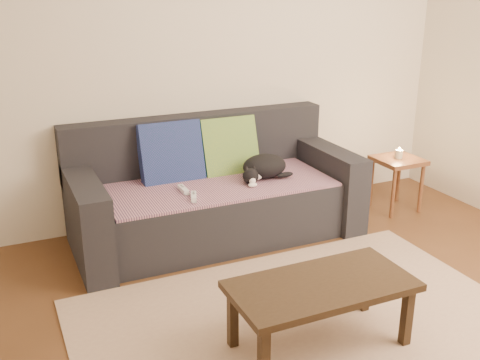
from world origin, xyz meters
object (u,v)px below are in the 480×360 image
object	(u,v)px
cat	(263,167)
wii_remote_a	(183,189)
side_table	(398,167)
wii_remote_b	(194,197)
sofa	(214,196)
coffee_table	(321,291)

from	to	relation	value
cat	wii_remote_a	bearing A→B (deg)	-173.38
side_table	wii_remote_b	bearing A→B (deg)	-175.53
wii_remote_a	side_table	xyz separation A→B (m)	(1.88, -0.02, -0.08)
sofa	coffee_table	world-z (taller)	sofa
cat	wii_remote_b	xyz separation A→B (m)	(-0.62, -0.19, -0.07)
wii_remote_b	side_table	bearing A→B (deg)	-66.04
sofa	cat	bearing A→B (deg)	-18.31
cat	coffee_table	world-z (taller)	cat
cat	coffee_table	bearing A→B (deg)	-100.50
cat	wii_remote_b	world-z (taller)	cat
wii_remote_a	side_table	world-z (taller)	wii_remote_a
wii_remote_a	wii_remote_b	bearing A→B (deg)	-172.59
sofa	wii_remote_a	world-z (taller)	sofa
wii_remote_b	side_table	xyz separation A→B (m)	(1.86, 0.14, -0.08)
cat	wii_remote_b	bearing A→B (deg)	-158.89
wii_remote_a	coffee_table	world-z (taller)	wii_remote_a
coffee_table	cat	bearing A→B (deg)	75.19
side_table	coffee_table	distance (m)	2.12
wii_remote_b	coffee_table	size ratio (longest dim) A/B	0.16
wii_remote_a	wii_remote_b	size ratio (longest dim) A/B	1.00
sofa	side_table	size ratio (longest dim) A/B	4.65
sofa	wii_remote_b	xyz separation A→B (m)	(-0.26, -0.31, 0.15)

